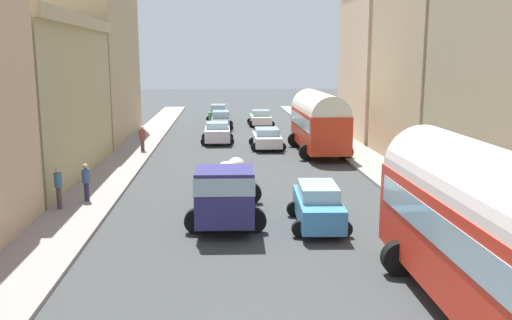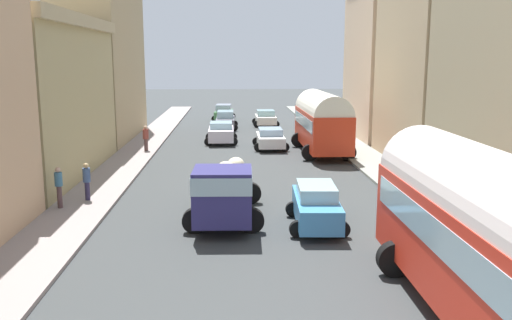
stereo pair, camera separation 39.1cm
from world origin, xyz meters
The scene contains 19 objects.
ground_plane centered at (0.00, 27.00, 0.00)m, with size 154.00×154.00×0.00m, color #393C3D.
sidewalk_left centered at (-7.25, 27.00, 0.07)m, with size 2.50×70.00×0.14m, color gray.
sidewalk_right centered at (7.25, 27.00, 0.07)m, with size 2.50×70.00×0.14m, color gray.
building_left_2 centered at (-11.33, 21.83, 4.15)m, with size 6.22×13.40×8.25m.
building_left_3 centered at (-10.65, 35.26, 5.78)m, with size 4.30×12.78×11.55m.
building_right_2 centered at (10.63, 24.86, 5.93)m, with size 4.26×9.36×11.86m.
building_right_3 centered at (11.16, 34.98, 6.59)m, with size 5.86×9.03×13.13m.
parked_bus_0 centered at (4.67, 4.94, 2.26)m, with size 3.39×9.79×4.11m.
parked_bus_1 centered at (4.83, 28.17, 2.18)m, with size 3.37×8.30×3.97m.
cargo_truck_0 centered at (-1.32, 13.32, 1.23)m, with size 3.03×6.67×2.35m.
car_0 centered at (-1.78, 32.72, 0.79)m, with size 2.40×3.75×1.56m.
car_1 centered at (-1.53, 40.80, 0.80)m, with size 2.20×4.42×1.60m.
car_2 centered at (-1.77, 47.60, 0.79)m, with size 2.38×4.34×1.60m.
car_3 centered at (2.02, 12.63, 0.80)m, with size 2.23×4.11×1.60m.
car_4 centered at (1.63, 30.17, 0.72)m, with size 2.37×4.00×1.40m.
car_5 centered at (2.12, 42.85, 0.74)m, with size 2.38×3.81×1.46m.
pedestrian_0 centered at (-6.64, 28.90, 1.01)m, with size 0.46×0.46×1.79m.
pedestrian_1 centered at (-7.22, 16.36, 1.01)m, with size 0.36×0.36×1.75m.
pedestrian_2 centered at (-8.02, 15.16, 1.06)m, with size 0.42×0.42×1.82m.
Camera 1 is at (-1.48, -6.26, 6.09)m, focal length 37.80 mm.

